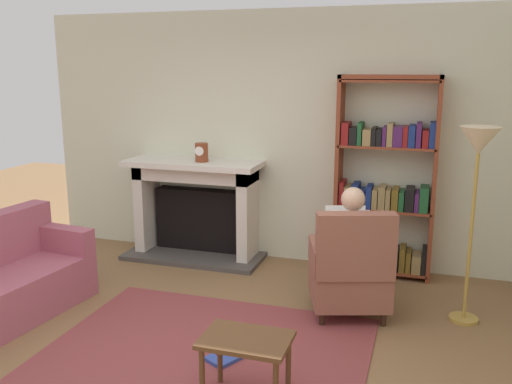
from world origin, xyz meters
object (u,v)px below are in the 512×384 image
object	(u,v)px
bookshelf	(386,185)
armchair_reading	(351,270)
fireplace	(197,205)
seated_reader	(349,244)
floor_lamp	(478,158)
side_table	(246,348)
mantel_clock	(202,152)

from	to	relation	value
bookshelf	armchair_reading	bearing A→B (deg)	-98.74
fireplace	armchair_reading	bearing A→B (deg)	-30.04
armchair_reading	seated_reader	distance (m)	0.23
seated_reader	floor_lamp	size ratio (longest dim) A/B	0.69
side_table	floor_lamp	bearing A→B (deg)	50.16
bookshelf	floor_lamp	xyz separation A→B (m)	(0.77, -0.91, 0.45)
armchair_reading	side_table	bearing A→B (deg)	55.05
seated_reader	side_table	world-z (taller)	seated_reader
bookshelf	side_table	world-z (taller)	bookshelf
armchair_reading	seated_reader	world-z (taller)	seated_reader
floor_lamp	bookshelf	bearing A→B (deg)	130.29
seated_reader	fireplace	bearing A→B (deg)	-45.57
fireplace	seated_reader	world-z (taller)	seated_reader
floor_lamp	armchair_reading	bearing A→B (deg)	-167.09
bookshelf	side_table	size ratio (longest dim) A/B	3.63
mantel_clock	side_table	size ratio (longest dim) A/B	0.36
mantel_clock	armchair_reading	bearing A→B (deg)	-29.16
side_table	floor_lamp	size ratio (longest dim) A/B	0.34
bookshelf	fireplace	bearing A→B (deg)	-179.06
armchair_reading	floor_lamp	size ratio (longest dim) A/B	0.59
fireplace	mantel_clock	bearing A→B (deg)	-41.62
armchair_reading	side_table	world-z (taller)	armchair_reading
fireplace	side_table	bearing A→B (deg)	-60.61
fireplace	mantel_clock	distance (m)	0.64
mantel_clock	side_table	distance (m)	2.90
seated_reader	side_table	bearing A→B (deg)	57.43
fireplace	armchair_reading	world-z (taller)	fireplace
mantel_clock	floor_lamp	size ratio (longest dim) A/B	0.12
armchair_reading	floor_lamp	distance (m)	1.37
bookshelf	seated_reader	distance (m)	1.08
fireplace	armchair_reading	distance (m)	2.18
seated_reader	floor_lamp	distance (m)	1.25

